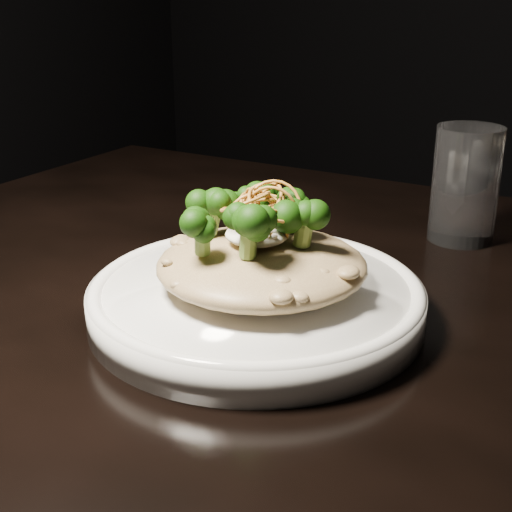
# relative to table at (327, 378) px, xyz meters

# --- Properties ---
(table) EXTENTS (1.10, 0.80, 0.75)m
(table) POSITION_rel_table_xyz_m (0.00, 0.00, 0.00)
(table) COLOR black
(table) RESTS_ON ground
(plate) EXTENTS (0.28, 0.28, 0.03)m
(plate) POSITION_rel_table_xyz_m (-0.04, -0.07, 0.10)
(plate) COLOR white
(plate) RESTS_ON table
(risotto) EXTENTS (0.17, 0.17, 0.04)m
(risotto) POSITION_rel_table_xyz_m (-0.03, -0.07, 0.13)
(risotto) COLOR brown
(risotto) RESTS_ON plate
(broccoli) EXTENTS (0.11, 0.11, 0.04)m
(broccoli) POSITION_rel_table_xyz_m (-0.04, -0.06, 0.17)
(broccoli) COLOR black
(broccoli) RESTS_ON risotto
(cheese) EXTENTS (0.05, 0.05, 0.01)m
(cheese) POSITION_rel_table_xyz_m (-0.04, -0.07, 0.16)
(cheese) COLOR white
(cheese) RESTS_ON risotto
(shallots) EXTENTS (0.06, 0.06, 0.04)m
(shallots) POSITION_rel_table_xyz_m (-0.03, -0.06, 0.18)
(shallots) COLOR brown
(shallots) RESTS_ON cheese
(drinking_glass) EXTENTS (0.07, 0.07, 0.12)m
(drinking_glass) POSITION_rel_table_xyz_m (0.06, 0.21, 0.14)
(drinking_glass) COLOR white
(drinking_glass) RESTS_ON table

